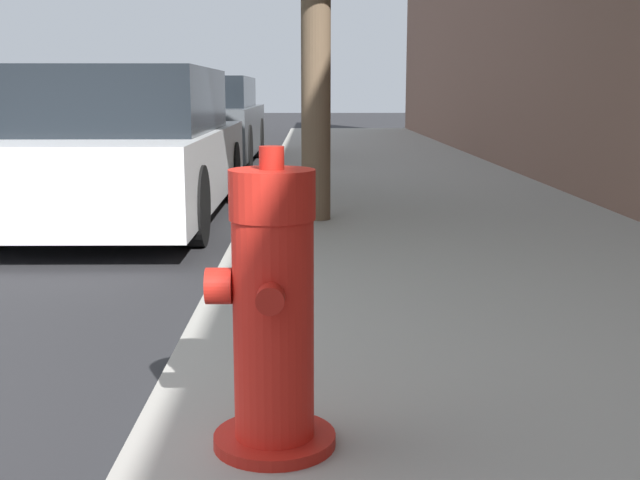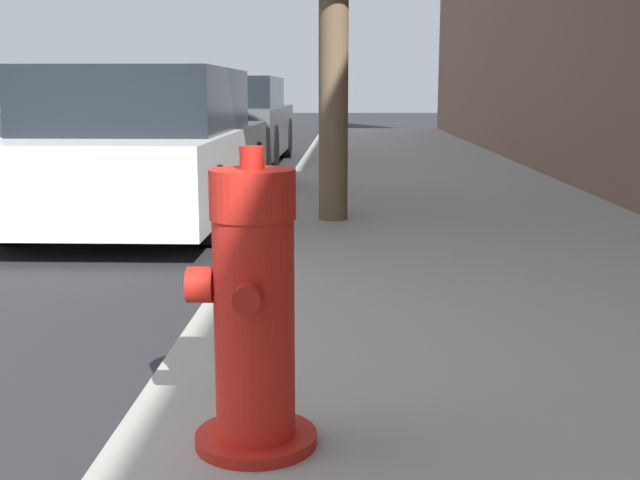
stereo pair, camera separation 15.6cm
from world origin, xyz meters
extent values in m
cube|color=#99968E|center=(3.58, 0.00, 0.06)|extent=(3.16, 40.00, 0.13)
cylinder|color=red|center=(2.44, -0.16, 0.14)|extent=(0.36, 0.36, 0.04)
cylinder|color=red|center=(2.44, -0.16, 0.48)|extent=(0.23, 0.23, 0.64)
cylinder|color=red|center=(2.44, -0.16, 0.87)|extent=(0.24, 0.24, 0.14)
cylinder|color=red|center=(2.44, -0.16, 0.97)|extent=(0.07, 0.07, 0.06)
cylinder|color=red|center=(2.44, -0.31, 0.61)|extent=(0.08, 0.06, 0.08)
cylinder|color=red|center=(2.44, -0.01, 0.61)|extent=(0.08, 0.06, 0.08)
cylinder|color=red|center=(2.29, -0.16, 0.61)|extent=(0.07, 0.10, 0.10)
cube|color=silver|center=(0.91, 4.91, 0.49)|extent=(1.67, 4.37, 0.63)
cube|color=black|center=(0.91, 4.74, 1.07)|extent=(1.54, 2.40, 0.54)
cylinder|color=black|center=(0.15, 6.27, 0.31)|extent=(0.20, 0.61, 0.61)
cylinder|color=black|center=(1.66, 6.27, 0.31)|extent=(0.20, 0.61, 0.61)
cylinder|color=black|center=(0.15, 3.56, 0.31)|extent=(0.20, 0.61, 0.61)
cylinder|color=black|center=(1.66, 3.56, 0.31)|extent=(0.20, 0.61, 0.61)
cube|color=#4C5156|center=(0.79, 10.29, 0.55)|extent=(1.81, 4.37, 0.72)
cube|color=black|center=(0.79, 10.11, 1.13)|extent=(1.66, 2.40, 0.45)
cylinder|color=black|center=(-0.03, 11.64, 0.34)|extent=(0.20, 0.68, 0.68)
cylinder|color=black|center=(1.61, 11.64, 0.34)|extent=(0.20, 0.68, 0.68)
cylinder|color=black|center=(-0.03, 8.93, 0.34)|extent=(0.20, 0.68, 0.68)
cylinder|color=black|center=(1.61, 8.93, 0.34)|extent=(0.20, 0.68, 0.68)
cylinder|color=brown|center=(2.59, 4.06, 1.25)|extent=(0.23, 0.23, 2.25)
camera|label=1|loc=(2.55, -2.37, 1.16)|focal=45.00mm
camera|label=2|loc=(2.71, -2.37, 1.16)|focal=45.00mm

